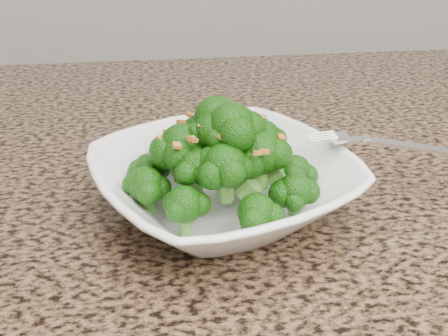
{
  "coord_description": "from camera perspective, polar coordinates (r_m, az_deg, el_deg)",
  "views": [
    {
      "loc": [
        -0.19,
        -0.2,
        1.21
      ],
      "look_at": [
        -0.13,
        0.28,
        0.95
      ],
      "focal_mm": 45.0,
      "sensor_mm": 36.0,
      "label": 1
    }
  ],
  "objects": [
    {
      "name": "broccoli_pile",
      "position": [
        0.53,
        0.0,
        4.64
      ],
      "size": [
        0.22,
        0.22,
        0.07
      ],
      "primitive_type": null,
      "color": "#155209",
      "rests_on": "bowl"
    },
    {
      "name": "bowl",
      "position": [
        0.56,
        0.0,
        -1.78
      ],
      "size": [
        0.33,
        0.33,
        0.06
      ],
      "primitive_type": "imported",
      "rotation": [
        0.0,
        0.0,
        0.4
      ],
      "color": "white",
      "rests_on": "granite_counter"
    },
    {
      "name": "garlic_topping",
      "position": [
        0.51,
        0.0,
        8.78
      ],
      "size": [
        0.13,
        0.13,
        0.01
      ],
      "primitive_type": null,
      "color": "#B66F2C",
      "rests_on": "broccoli_pile"
    },
    {
      "name": "granite_counter",
      "position": [
        0.63,
        11.35,
        -3.74
      ],
      "size": [
        1.64,
        1.04,
        0.03
      ],
      "primitive_type": "cube",
      "color": "brown",
      "rests_on": "cabinet"
    },
    {
      "name": "fork",
      "position": [
        0.59,
        13.85,
        2.82
      ],
      "size": [
        0.19,
        0.03,
        0.01
      ],
      "primitive_type": null,
      "rotation": [
        0.0,
        0.0,
        0.02
      ],
      "color": "silver",
      "rests_on": "bowl"
    }
  ]
}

